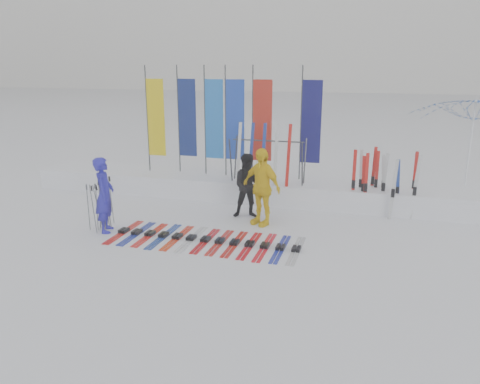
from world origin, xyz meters
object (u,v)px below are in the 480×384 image
(person_yellow, at_px, (261,187))
(tent_canopy, at_px, (469,151))
(person_blue, at_px, (105,195))
(person_black, at_px, (249,186))
(ski_rack, at_px, (268,155))
(ski_row, at_px, (206,240))

(person_yellow, height_order, tent_canopy, tent_canopy)
(person_blue, distance_m, person_black, 3.53)
(ski_rack, bearing_deg, person_yellow, -81.97)
(person_black, relative_size, ski_rack, 0.81)
(person_yellow, distance_m, tent_canopy, 6.07)
(ski_rack, bearing_deg, person_blue, -133.17)
(ski_row, relative_size, ski_rack, 2.08)
(person_blue, height_order, ski_row, person_blue)
(person_blue, xyz_separation_m, tent_canopy, (8.45, 4.78, 0.64))
(ski_row, bearing_deg, person_blue, -179.41)
(person_blue, relative_size, ski_rack, 0.87)
(person_black, relative_size, person_yellow, 0.87)
(person_yellow, distance_m, ski_rack, 1.89)
(ski_row, xyz_separation_m, ski_rack, (0.65, 3.29, 1.35))
(person_yellow, bearing_deg, tent_canopy, 59.74)
(tent_canopy, bearing_deg, person_blue, -150.51)
(person_black, bearing_deg, ski_row, -120.86)
(person_yellow, xyz_separation_m, tent_canopy, (5.08, 3.28, 0.57))
(person_yellow, height_order, ski_row, person_yellow)
(person_blue, relative_size, tent_canopy, 0.52)
(person_blue, height_order, ski_rack, ski_rack)
(person_blue, xyz_separation_m, ski_row, (2.46, 0.03, -0.85))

